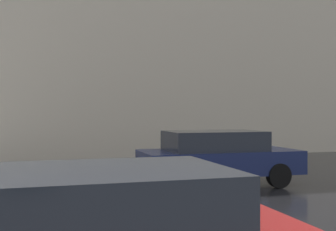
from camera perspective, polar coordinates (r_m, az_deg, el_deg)
name	(u,v)px	position (r m, az deg, el deg)	size (l,w,h in m)	color
car_navy	(218,156)	(11.02, 6.81, -5.51)	(1.85, 4.10, 1.41)	navy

